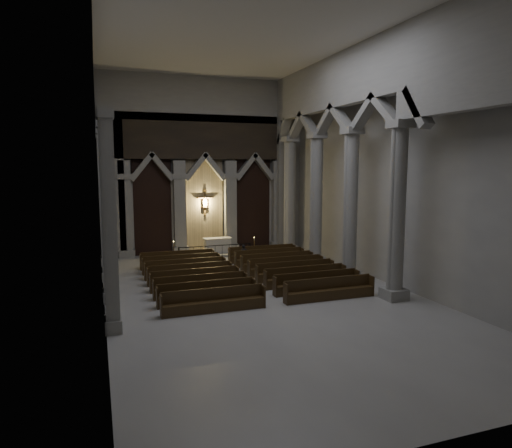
# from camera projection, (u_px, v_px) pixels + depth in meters

# --- Properties ---
(room) EXTENTS (24.00, 24.10, 12.00)m
(room) POSITION_uv_depth(u_px,v_px,m) (262.00, 131.00, 20.40)
(room) COLOR #A3A09A
(room) RESTS_ON ground
(sanctuary_wall) EXTENTS (14.00, 0.77, 12.00)m
(sanctuary_wall) POSITION_uv_depth(u_px,v_px,m) (205.00, 157.00, 31.32)
(sanctuary_wall) COLOR gray
(sanctuary_wall) RESTS_ON ground
(right_arcade) EXTENTS (1.00, 24.00, 12.00)m
(right_arcade) POSITION_uv_depth(u_px,v_px,m) (354.00, 131.00, 23.41)
(right_arcade) COLOR gray
(right_arcade) RESTS_ON ground
(left_pilasters) EXTENTS (0.60, 13.00, 8.03)m
(left_pilasters) POSITION_uv_depth(u_px,v_px,m) (106.00, 211.00, 21.93)
(left_pilasters) COLOR gray
(left_pilasters) RESTS_ON ground
(sanctuary_step) EXTENTS (8.50, 2.60, 0.15)m
(sanctuary_step) POSITION_uv_depth(u_px,v_px,m) (209.00, 253.00, 31.28)
(sanctuary_step) COLOR gray
(sanctuary_step) RESTS_ON ground
(altar) EXTENTS (1.92, 0.77, 0.97)m
(altar) POSITION_uv_depth(u_px,v_px,m) (218.00, 245.00, 31.40)
(altar) COLOR beige
(altar) RESTS_ON sanctuary_step
(altar_rail) EXTENTS (4.83, 0.09, 0.95)m
(altar_rail) POSITION_uv_depth(u_px,v_px,m) (215.00, 250.00, 29.63)
(altar_rail) COLOR black
(altar_rail) RESTS_ON ground
(candle_stand_left) EXTENTS (0.22, 0.22, 1.32)m
(candle_stand_left) POSITION_uv_depth(u_px,v_px,m) (174.00, 256.00, 28.89)
(candle_stand_left) COLOR #B28937
(candle_stand_left) RESTS_ON ground
(candle_stand_right) EXTENTS (0.21, 0.21, 1.27)m
(candle_stand_right) POSITION_uv_depth(u_px,v_px,m) (254.00, 250.00, 30.95)
(candle_stand_right) COLOR #B28937
(candle_stand_right) RESTS_ON ground
(pews) EXTENTS (9.82, 9.39, 0.99)m
(pews) POSITION_uv_depth(u_px,v_px,m) (243.00, 275.00, 24.04)
(pews) COLOR black
(pews) RESTS_ON ground
(worshipper) EXTENTS (0.48, 0.33, 1.25)m
(worshipper) POSITION_uv_depth(u_px,v_px,m) (244.00, 255.00, 27.97)
(worshipper) COLOR black
(worshipper) RESTS_ON ground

